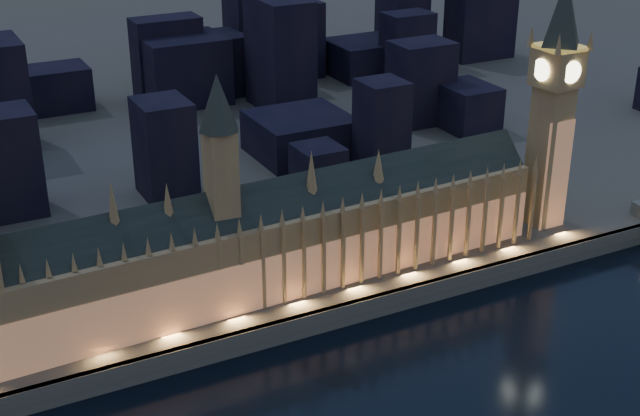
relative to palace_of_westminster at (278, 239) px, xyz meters
name	(u,v)px	position (x,y,z in m)	size (l,w,h in m)	color
ground_plane	(390,395)	(7.49, -61.74, -26.37)	(2000.00, 2000.00, 0.00)	black
north_bank	(36,30)	(7.49, 458.26, -22.37)	(2000.00, 960.00, 8.00)	brown
embankment_wall	(326,320)	(7.49, -20.74, -22.37)	(2000.00, 2.50, 8.00)	#474F4A
palace_of_westminster	(278,239)	(0.00, 0.00, 0.00)	(202.00, 28.13, 78.00)	#8F6D4C
elizabeth_tower	(556,81)	(115.49, 0.18, 39.51)	(18.00, 18.00, 104.01)	#8F6D4C
city_backdrop	(199,76)	(41.15, 186.49, 4.92)	(473.09, 215.63, 87.44)	black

